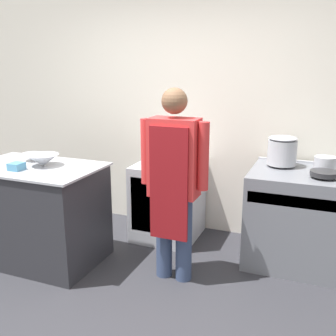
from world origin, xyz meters
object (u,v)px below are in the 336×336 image
object	(u,v)px
stove	(298,218)
plastic_tub	(16,166)
saute_pan	(324,173)
sauce_pot	(325,163)
fridge_unit	(168,201)
mixing_bowl	(43,160)
person_cook	(174,176)
stock_pot	(282,150)

from	to	relation	value
stove	plastic_tub	world-z (taller)	plastic_tub
saute_pan	sauce_pot	distance (m)	0.27
stove	fridge_unit	bearing A→B (deg)	176.52
mixing_bowl	sauce_pot	world-z (taller)	mixing_bowl
mixing_bowl	plastic_tub	xyz separation A→B (m)	(-0.12, -0.21, -0.02)
person_cook	mixing_bowl	size ratio (longest dim) A/B	5.62
stove	sauce_pot	xyz separation A→B (m)	(0.18, 0.14, 0.52)
stove	person_cook	world-z (taller)	person_cook
mixing_bowl	stove	bearing A→B (deg)	19.96
fridge_unit	stock_pot	distance (m)	1.31
mixing_bowl	stock_pot	bearing A→B (deg)	25.07
stove	mixing_bowl	xyz separation A→B (m)	(-2.22, -0.81, 0.53)
person_cook	stock_pot	bearing A→B (deg)	47.51
sauce_pot	mixing_bowl	bearing A→B (deg)	-158.55
fridge_unit	person_cook	distance (m)	1.01
person_cook	plastic_tub	distance (m)	1.40
person_cook	plastic_tub	world-z (taller)	person_cook
fridge_unit	person_cook	bearing A→B (deg)	-64.95
saute_pan	sauce_pot	xyz separation A→B (m)	(0.00, 0.27, 0.03)
stove	saute_pan	bearing A→B (deg)	-36.60
mixing_bowl	plastic_tub	distance (m)	0.24
saute_pan	fridge_unit	bearing A→B (deg)	171.93
stove	stock_pot	size ratio (longest dim) A/B	3.28
fridge_unit	sauce_pot	world-z (taller)	sauce_pot
stove	person_cook	size ratio (longest dim) A/B	0.55
stove	plastic_tub	xyz separation A→B (m)	(-2.34, -1.02, 0.51)
fridge_unit	sauce_pot	distance (m)	1.62
stove	stock_pot	bearing A→B (deg)	146.11
plastic_tub	sauce_pot	world-z (taller)	sauce_pot
plastic_tub	saute_pan	distance (m)	2.67
person_cook	sauce_pot	size ratio (longest dim) A/B	8.56
fridge_unit	plastic_tub	xyz separation A→B (m)	(-1.00, -1.10, 0.55)
stove	mixing_bowl	distance (m)	2.42
mixing_bowl	saute_pan	distance (m)	2.49
stove	saute_pan	distance (m)	0.53
person_cook	plastic_tub	bearing A→B (deg)	-167.06
stove	saute_pan	xyz separation A→B (m)	(0.18, -0.13, 0.48)
fridge_unit	mixing_bowl	xyz separation A→B (m)	(-0.88, -0.89, 0.57)
sauce_pot	person_cook	bearing A→B (deg)	-143.94
fridge_unit	saute_pan	distance (m)	1.62
stove	saute_pan	world-z (taller)	saute_pan
fridge_unit	plastic_tub	distance (m)	1.58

